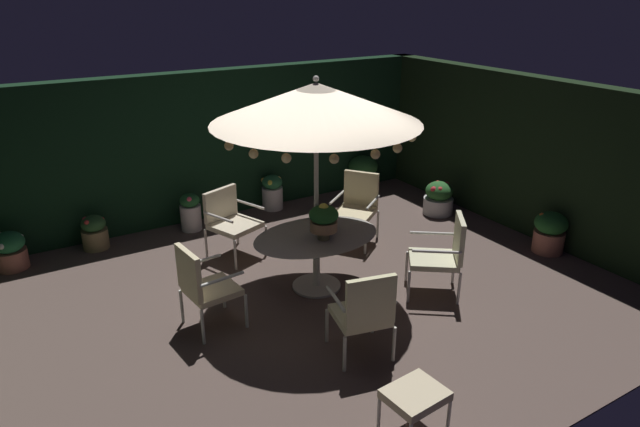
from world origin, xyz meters
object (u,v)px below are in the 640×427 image
(patio_chair_south, at_px, (357,204))
(potted_plant_left_near, at_px, (272,192))
(patio_chair_north, at_px, (230,218))
(potted_plant_left_far, at_px, (363,172))
(patio_chair_southeast, at_px, (443,252))
(patio_umbrella, at_px, (316,104))
(ottoman_footrest, at_px, (415,397))
(potted_plant_back_left, at_px, (191,212))
(potted_plant_back_right, at_px, (95,232))
(potted_plant_back_center, at_px, (550,232))
(potted_plant_front_corner, at_px, (10,250))
(patio_chair_northeast, at_px, (203,284))
(patio_chair_east, at_px, (364,310))
(patio_dining_table, at_px, (316,246))
(potted_plant_right_far, at_px, (439,198))
(centerpiece_planter, at_px, (324,219))

(patio_chair_south, relative_size, potted_plant_left_near, 1.71)
(patio_chair_north, xyz_separation_m, potted_plant_left_far, (3.21, 1.30, -0.22))
(patio_chair_southeast, bearing_deg, patio_umbrella, 143.33)
(patio_chair_southeast, xyz_separation_m, ottoman_footrest, (-1.84, -1.68, -0.19))
(patio_chair_north, relative_size, potted_plant_back_left, 1.60)
(potted_plant_back_right, bearing_deg, potted_plant_left_far, 1.11)
(patio_chair_south, relative_size, potted_plant_back_center, 1.70)
(potted_plant_front_corner, bearing_deg, patio_umbrella, -38.29)
(patio_chair_northeast, bearing_deg, patio_chair_east, -48.46)
(potted_plant_left_near, bearing_deg, patio_chair_east, -104.52)
(patio_chair_northeast, height_order, patio_chair_south, patio_chair_south)
(patio_chair_south, relative_size, potted_plant_left_far, 1.59)
(potted_plant_back_center, bearing_deg, ottoman_footrest, -156.12)
(patio_dining_table, height_order, potted_plant_back_center, patio_dining_table)
(potted_plant_back_left, bearing_deg, potted_plant_left_near, 5.47)
(patio_dining_table, relative_size, potted_plant_front_corner, 3.08)
(potted_plant_right_far, distance_m, potted_plant_front_corner, 6.49)
(patio_chair_north, bearing_deg, potted_plant_front_corner, 157.37)
(patio_umbrella, xyz_separation_m, potted_plant_left_near, (0.76, 2.73, -2.04))
(potted_plant_back_center, bearing_deg, patio_chair_northeast, 172.09)
(patio_chair_south, distance_m, potted_plant_front_corner, 4.83)
(potted_plant_left_near, bearing_deg, potted_plant_left_far, 0.57)
(patio_dining_table, bearing_deg, patio_chair_southeast, -36.67)
(potted_plant_left_near, height_order, potted_plant_back_left, potted_plant_left_near)
(patio_chair_north, distance_m, potted_plant_right_far, 3.61)
(ottoman_footrest, bearing_deg, potted_plant_front_corner, 117.32)
(patio_chair_east, height_order, potted_plant_front_corner, patio_chair_east)
(patio_chair_south, bearing_deg, potted_plant_back_left, 140.15)
(patio_dining_table, bearing_deg, patio_chair_south, 36.37)
(patio_chair_east, height_order, potted_plant_left_far, patio_chair_east)
(patio_chair_east, height_order, potted_plant_left_near, patio_chair_east)
(patio_chair_southeast, height_order, potted_plant_right_far, patio_chair_southeast)
(patio_chair_northeast, relative_size, patio_chair_southeast, 0.98)
(potted_plant_right_far, bearing_deg, potted_plant_back_left, 158.42)
(patio_chair_south, xyz_separation_m, potted_plant_back_left, (-2.00, 1.67, -0.28))
(ottoman_footrest, distance_m, potted_plant_left_far, 6.27)
(patio_chair_northeast, distance_m, potted_plant_back_left, 2.88)
(patio_chair_north, relative_size, potted_plant_left_near, 1.59)
(centerpiece_planter, bearing_deg, patio_chair_northeast, -179.48)
(patio_chair_south, xyz_separation_m, ottoman_footrest, (-1.85, -3.53, -0.21))
(patio_chair_northeast, height_order, potted_plant_back_left, patio_chair_northeast)
(patio_chair_southeast, relative_size, ottoman_footrest, 1.95)
(potted_plant_left_far, bearing_deg, potted_plant_left_near, -179.43)
(centerpiece_planter, relative_size, patio_chair_south, 0.45)
(patio_chair_south, distance_m, potted_plant_back_left, 2.62)
(patio_chair_east, xyz_separation_m, potted_plant_left_far, (3.00, 4.26, -0.22))
(centerpiece_planter, height_order, patio_chair_south, centerpiece_planter)
(ottoman_footrest, bearing_deg, potted_plant_back_center, 23.88)
(potted_plant_right_far, distance_m, potted_plant_left_far, 1.70)
(potted_plant_back_left, bearing_deg, patio_chair_south, -39.85)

